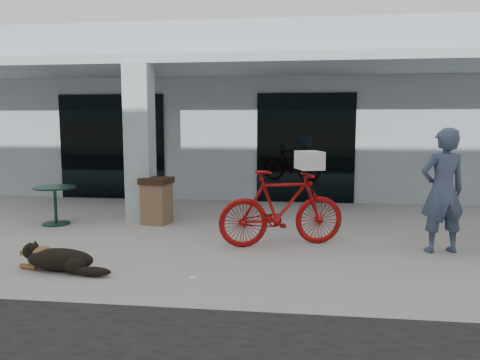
# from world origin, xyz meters

# --- Properties ---
(ground) EXTENTS (80.00, 80.00, 0.00)m
(ground) POSITION_xyz_m (0.00, 0.00, 0.00)
(ground) COLOR #A5A19B
(ground) RESTS_ON ground
(building) EXTENTS (22.00, 7.00, 4.50)m
(building) POSITION_xyz_m (0.00, 8.50, 2.25)
(building) COLOR #B2C2CA
(building) RESTS_ON ground
(storefront_glass_left) EXTENTS (2.80, 0.06, 2.70)m
(storefront_glass_left) POSITION_xyz_m (-3.20, 4.98, 1.35)
(storefront_glass_left) COLOR black
(storefront_glass_left) RESTS_ON ground
(storefront_glass_right) EXTENTS (2.40, 0.06, 2.70)m
(storefront_glass_right) POSITION_xyz_m (1.80, 4.98, 1.35)
(storefront_glass_right) COLOR black
(storefront_glass_right) RESTS_ON ground
(column) EXTENTS (0.50, 0.50, 3.12)m
(column) POSITION_xyz_m (-1.50, 2.30, 1.56)
(column) COLOR #B2C2CA
(column) RESTS_ON ground
(overhang) EXTENTS (22.00, 2.80, 0.18)m
(overhang) POSITION_xyz_m (0.00, 3.60, 3.21)
(overhang) COLOR #B2C2CA
(overhang) RESTS_ON column
(bicycle) EXTENTS (2.14, 1.19, 1.24)m
(bicycle) POSITION_xyz_m (1.38, 0.74, 0.62)
(bicycle) COLOR maroon
(bicycle) RESTS_ON ground
(laundry_basket) EXTENTS (0.50, 0.58, 0.29)m
(laundry_basket) POSITION_xyz_m (1.81, 0.88, 1.38)
(laundry_basket) COLOR white
(laundry_basket) RESTS_ON bicycle
(dog) EXTENTS (1.12, 0.54, 0.36)m
(dog) POSITION_xyz_m (-1.51, -0.95, 0.18)
(dog) COLOR black
(dog) RESTS_ON ground
(cup_near_dog) EXTENTS (0.10, 0.10, 0.11)m
(cup_near_dog) POSITION_xyz_m (0.37, -1.26, 0.05)
(cup_near_dog) COLOR white
(cup_near_dog) RESTS_ON ground
(cafe_table_near) EXTENTS (0.93, 0.93, 0.75)m
(cafe_table_near) POSITION_xyz_m (-3.06, 1.77, 0.37)
(cafe_table_near) COLOR #133627
(cafe_table_near) RESTS_ON ground
(person) EXTENTS (0.78, 0.60, 1.91)m
(person) POSITION_xyz_m (3.82, 0.66, 0.95)
(person) COLOR #3D4A67
(person) RESTS_ON ground
(trash_receptacle) EXTENTS (0.63, 0.63, 0.91)m
(trash_receptacle) POSITION_xyz_m (-1.12, 2.11, 0.46)
(trash_receptacle) COLOR brown
(trash_receptacle) RESTS_ON ground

